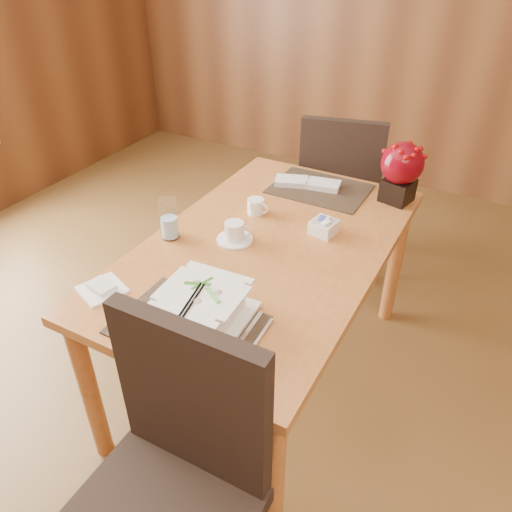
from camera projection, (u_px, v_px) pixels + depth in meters
The scene contains 14 objects.
ground at pixel (195, 472), 2.00m from camera, with size 6.00×6.00×0.00m, color brown.
dining_table at pixel (267, 264), 2.06m from camera, with size 0.90×1.50×0.75m.
placemat_near at pixel (188, 325), 1.61m from camera, with size 0.45×0.33×0.01m, color black.
placemat_far at pixel (320, 189), 2.40m from camera, with size 0.45×0.33×0.01m, color black.
soup_setting at pixel (203, 306), 1.60m from camera, with size 0.30×0.30×0.12m.
coffee_cup at pixel (234, 233), 2.01m from camera, with size 0.15×0.15×0.08m.
water_glass at pixel (169, 219), 2.00m from camera, with size 0.07×0.07×0.17m, color white.
creamer_jug at pixel (256, 206), 2.20m from camera, with size 0.09×0.09×0.07m, color white, non-canonical shape.
sugar_caddy at pixel (324, 227), 2.06m from camera, with size 0.10×0.10×0.06m, color white.
berry_decor at pixel (401, 169), 2.22m from camera, with size 0.19×0.19×0.28m.
napkins_far at pixel (310, 183), 2.41m from camera, with size 0.31×0.11×0.03m, color silver, non-canonical shape.
bread_plate at pixel (102, 290), 1.75m from camera, with size 0.14×0.14×0.01m, color white.
near_chair at pixel (170, 479), 1.35m from camera, with size 0.49×0.49×1.04m.
far_chair at pixel (340, 187), 2.85m from camera, with size 0.56×0.56×0.99m.
Camera 1 is at (0.77, -0.90, 1.84)m, focal length 35.00 mm.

